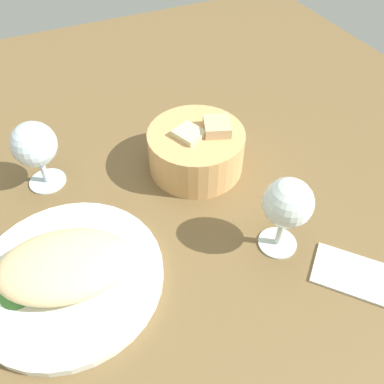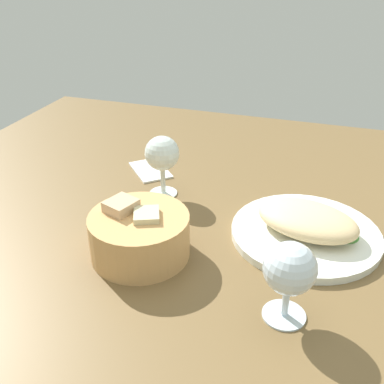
{
  "view_description": "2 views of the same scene",
  "coord_description": "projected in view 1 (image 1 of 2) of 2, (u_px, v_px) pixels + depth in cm",
  "views": [
    {
      "loc": [
        -12.74,
        -43.73,
        48.7
      ],
      "look_at": [
        4.04,
        -7.06,
        5.74
      ],
      "focal_mm": 36.9,
      "sensor_mm": 36.0,
      "label": 1
    },
    {
      "loc": [
        -17.92,
        59.78,
        46.51
      ],
      "look_at": [
        4.83,
        -9.85,
        5.78
      ],
      "focal_mm": 42.54,
      "sensor_mm": 36.0,
      "label": 2
    }
  ],
  "objects": [
    {
      "name": "wine_glass_near",
      "position": [
        287.0,
        206.0,
        0.53
      ],
      "size": [
        7.03,
        7.03,
        12.76
      ],
      "color": "silver",
      "rests_on": "ground_plane"
    },
    {
      "name": "omelette",
      "position": [
        64.0,
        265.0,
        0.53
      ],
      "size": [
        20.48,
        16.23,
        4.41
      ],
      "primitive_type": "ellipsoid",
      "rotation": [
        0.0,
        0.0,
        -0.27
      ],
      "color": "beige",
      "rests_on": "plate"
    },
    {
      "name": "folded_napkin",
      "position": [
        354.0,
        274.0,
        0.55
      ],
      "size": [
        12.57,
        12.85,
        0.8
      ],
      "primitive_type": "cube",
      "rotation": [
        0.0,
        0.0,
        2.31
      ],
      "color": "white",
      "rests_on": "ground_plane"
    },
    {
      "name": "lettuce_garnish",
      "position": [
        16.0,
        290.0,
        0.52
      ],
      "size": [
        4.75,
        4.75,
        1.72
      ],
      "primitive_type": "cone",
      "color": "#488E3B",
      "rests_on": "plate"
    },
    {
      "name": "wine_glass_far",
      "position": [
        35.0,
        147.0,
        0.63
      ],
      "size": [
        7.3,
        7.3,
        12.13
      ],
      "color": "silver",
      "rests_on": "ground_plane"
    },
    {
      "name": "bread_basket",
      "position": [
        197.0,
        149.0,
        0.68
      ],
      "size": [
        16.57,
        16.57,
        9.28
      ],
      "color": "tan",
      "rests_on": "ground_plane"
    },
    {
      "name": "plate",
      "position": [
        69.0,
        276.0,
        0.55
      ],
      "size": [
        26.32,
        26.32,
        1.4
      ],
      "primitive_type": "cylinder",
      "color": "white",
      "rests_on": "ground_plane"
    },
    {
      "name": "ground_plane",
      "position": [
        153.0,
        199.0,
        0.67
      ],
      "size": [
        140.0,
        140.0,
        2.0
      ],
      "primitive_type": "cube",
      "color": "brown"
    }
  ]
}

